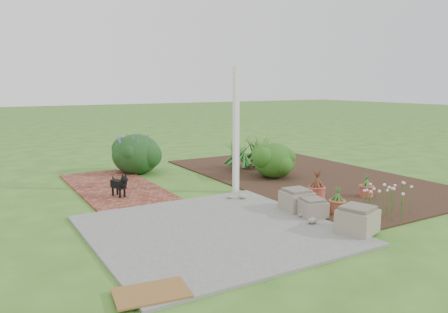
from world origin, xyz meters
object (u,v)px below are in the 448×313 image
cream_ceramic_urn (122,161)px  black_dog (120,184)px  stone_trough_near (357,221)px  evergreen_shrub (274,160)px

cream_ceramic_urn → black_dog: bearing=-108.5°
stone_trough_near → evergreen_shrub: evergreen_shrub is taller
cream_ceramic_urn → stone_trough_near: bearing=-77.2°
stone_trough_near → evergreen_shrub: bearing=70.8°
stone_trough_near → black_dog: (-2.36, 3.72, 0.09)m
black_dog → evergreen_shrub: evergreen_shrub is taller
black_dog → evergreen_shrub: 3.66m
black_dog → cream_ceramic_urn: black_dog is taller
cream_ceramic_urn → evergreen_shrub: (2.76, -2.70, 0.21)m
black_dog → stone_trough_near: bearing=-74.5°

